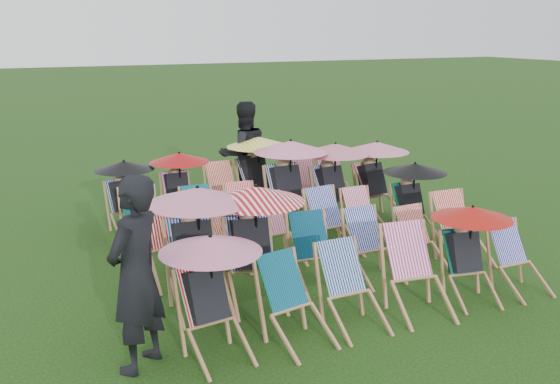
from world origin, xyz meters
name	(u,v)px	position (x,y,z in m)	size (l,w,h in m)	color
ground	(303,257)	(0.00, 0.00, 0.00)	(100.00, 100.00, 0.00)	black
deckchair_0	(212,295)	(-2.11, -2.12, 0.65)	(1.04, 1.12, 1.24)	#A9774E
deckchair_1	(296,303)	(-1.24, -2.25, 0.45)	(0.74, 0.92, 0.90)	#A9774E
deckchair_2	(353,288)	(-0.51, -2.18, 0.45)	(0.62, 0.85, 0.91)	#A9774E
deckchair_3	(418,273)	(0.37, -2.19, 0.49)	(0.77, 0.99, 0.99)	#A9774E
deckchair_4	(470,252)	(1.18, -2.15, 0.61)	(0.97, 1.04, 1.15)	#A9774E
deckchair_5	(520,259)	(1.92, -2.23, 0.42)	(0.56, 0.78, 0.85)	#A9774E
deckchair_6	(198,247)	(-1.90, -0.98, 0.76)	(1.22, 1.28, 1.45)	#A9774E
deckchair_7	(254,243)	(-1.23, -1.10, 0.75)	(1.19, 1.27, 1.42)	#A9774E
deckchair_8	(317,253)	(-0.34, -1.04, 0.46)	(0.67, 0.89, 0.91)	#A9774E
deckchair_9	(374,246)	(0.48, -1.10, 0.45)	(0.61, 0.84, 0.90)	#A9774E
deckchair_10	(422,240)	(1.30, -1.07, 0.41)	(0.57, 0.77, 0.82)	#A9774E
deckchair_11	(462,229)	(1.97, -1.11, 0.48)	(0.66, 0.90, 0.96)	#A9774E
deckchair_12	(173,243)	(-1.94, -0.02, 0.51)	(0.68, 0.95, 1.02)	#A9774E
deckchair_13	(220,241)	(-1.28, -0.02, 0.43)	(0.72, 0.90, 0.87)	#A9774E
deckchair_14	(276,230)	(-0.43, 0.02, 0.47)	(0.68, 0.90, 0.93)	#A9774E
deckchair_15	(333,223)	(0.48, -0.03, 0.46)	(0.70, 0.91, 0.93)	#A9774E
deckchair_16	(365,218)	(1.11, 0.09, 0.42)	(0.57, 0.79, 0.84)	#A9774E
deckchair_17	(415,199)	(2.00, 0.05, 0.63)	(1.00, 1.05, 1.19)	#A9774E
deckchair_18	(142,222)	(-2.06, 1.24, 0.46)	(0.66, 0.88, 0.92)	#A9774E
deckchair_19	(201,217)	(-1.16, 1.19, 0.42)	(0.62, 0.82, 0.85)	#A9774E
deckchair_20	(244,212)	(-0.44, 1.19, 0.42)	(0.62, 0.82, 0.83)	#A9774E
deckchair_21	(291,183)	(0.43, 1.30, 0.77)	(1.23, 1.27, 1.46)	#A9774E
deckchair_22	(336,182)	(1.24, 1.20, 0.72)	(1.15, 1.24, 1.37)	#A9774E
deckchair_23	(378,178)	(2.10, 1.24, 0.70)	(1.12, 1.22, 1.33)	#A9774E
deckchair_24	(125,195)	(-2.07, 2.34, 0.61)	(0.97, 1.04, 1.15)	#A9774E
deckchair_25	(179,187)	(-1.16, 2.34, 0.64)	(1.02, 1.06, 1.21)	#A9774E
deckchair_26	(226,191)	(-0.30, 2.40, 0.46)	(0.65, 0.88, 0.92)	#A9774E
deckchair_27	(260,173)	(0.36, 2.41, 0.72)	(1.15, 1.25, 1.36)	#A9774E
deckchair_28	(307,184)	(1.24, 2.28, 0.44)	(0.70, 0.89, 0.89)	#A9774E
deckchair_29	(336,179)	(1.94, 2.42, 0.44)	(0.61, 0.83, 0.89)	#A9774E
person_left	(136,274)	(-2.84, -2.04, 0.97)	(0.71, 0.47, 1.95)	black
person_rear	(244,155)	(0.23, 2.88, 0.98)	(0.95, 0.74, 1.96)	black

